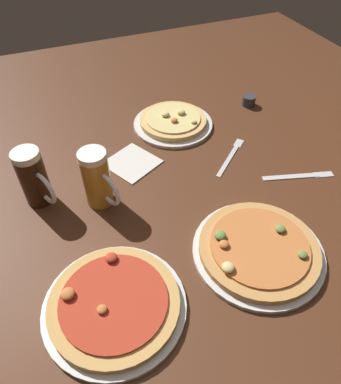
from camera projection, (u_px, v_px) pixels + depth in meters
ground_plane at (171, 200)px, 1.08m from camera, size 2.40×2.40×0.03m
pizza_plate_near at (258, 249)px, 0.91m from camera, size 0.33×0.33×0.05m
pizza_plate_far at (173, 122)px, 1.32m from camera, size 0.29×0.29×0.05m
pizza_plate_side at (114, 304)px, 0.81m from camera, size 0.33×0.33×0.05m
beer_mug_dark at (34, 178)px, 1.00m from camera, size 0.09×0.13×0.18m
beer_mug_amber at (97, 179)px, 1.00m from camera, size 0.08×0.14×0.18m
ramekin_sauce at (249, 100)px, 1.42m from camera, size 0.05×0.05×0.04m
napkin_folded at (132, 162)px, 1.18m from camera, size 0.20×0.20×0.01m
fork_left at (231, 156)px, 1.20m from camera, size 0.18×0.16×0.01m
knife_right at (299, 176)px, 1.13m from camera, size 0.22×0.08×0.01m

